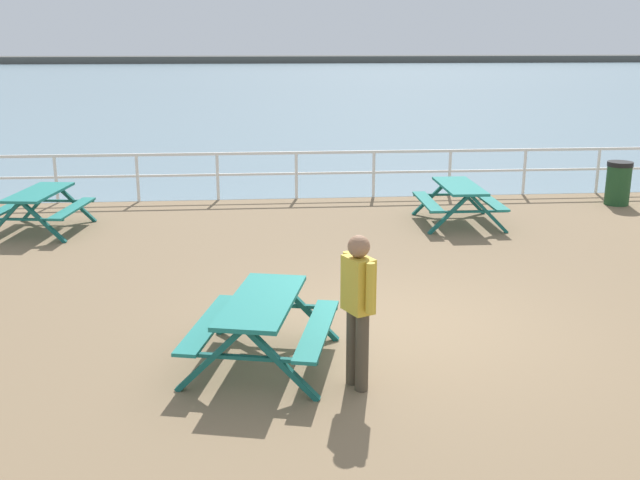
# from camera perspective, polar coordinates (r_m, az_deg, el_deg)

# --- Properties ---
(ground_plane) EXTENTS (30.00, 24.00, 0.20)m
(ground_plane) POSITION_cam_1_polar(r_m,az_deg,el_deg) (9.78, 5.98, -6.90)
(ground_plane) COLOR #846B4C
(sea_band) EXTENTS (142.00, 90.00, 0.01)m
(sea_band) POSITION_cam_1_polar(r_m,az_deg,el_deg) (61.76, -3.35, 12.01)
(sea_band) COLOR gray
(sea_band) RESTS_ON ground
(distant_shoreline) EXTENTS (142.00, 6.00, 1.80)m
(distant_shoreline) POSITION_cam_1_polar(r_m,az_deg,el_deg) (104.71, -4.07, 13.37)
(distant_shoreline) COLOR #4C4C47
(distant_shoreline) RESTS_ON ground
(seaward_railing) EXTENTS (23.07, 0.07, 1.08)m
(seaward_railing) POSITION_cam_1_polar(r_m,az_deg,el_deg) (16.97, 1.17, 5.70)
(seaward_railing) COLOR white
(seaward_railing) RESTS_ON ground
(picnic_table_near_left) EXTENTS (1.76, 1.99, 0.80)m
(picnic_table_near_left) POSITION_cam_1_polar(r_m,az_deg,el_deg) (15.00, -20.64, 2.81)
(picnic_table_near_left) COLOR #1E7A70
(picnic_table_near_left) RESTS_ON ground
(picnic_table_mid_centre) EXTENTS (1.57, 1.82, 0.80)m
(picnic_table_mid_centre) POSITION_cam_1_polar(r_m,az_deg,el_deg) (14.88, 10.59, 3.44)
(picnic_table_mid_centre) COLOR #1E7A70
(picnic_table_mid_centre) RESTS_ON ground
(picnic_table_far_left) EXTENTS (1.88, 2.10, 0.80)m
(picnic_table_far_left) POSITION_cam_1_polar(r_m,az_deg,el_deg) (8.37, -4.44, -5.75)
(picnic_table_far_left) COLOR #1E7A70
(picnic_table_far_left) RESTS_ON ground
(visitor) EXTENTS (0.34, 0.49, 1.66)m
(visitor) POSITION_cam_1_polar(r_m,az_deg,el_deg) (7.69, 2.92, -4.77)
(visitor) COLOR #4C4233
(visitor) RESTS_ON ground
(litter_bin) EXTENTS (0.55, 0.55, 0.95)m
(litter_bin) POSITION_cam_1_polar(r_m,az_deg,el_deg) (17.58, 21.84, 4.06)
(litter_bin) COLOR #1E4723
(litter_bin) RESTS_ON ground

